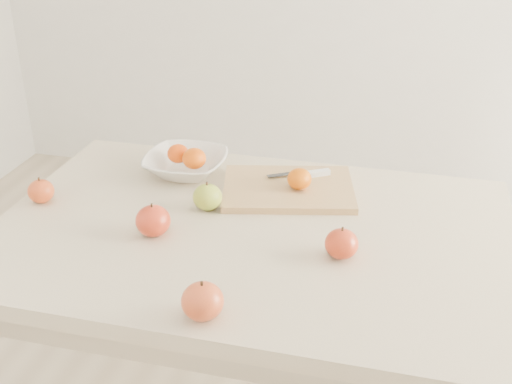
# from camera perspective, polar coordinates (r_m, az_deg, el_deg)

# --- Properties ---
(table) EXTENTS (1.20, 0.80, 0.75)m
(table) POSITION_cam_1_polar(r_m,az_deg,el_deg) (1.55, -0.45, -6.39)
(table) COLOR beige
(table) RESTS_ON ground
(cutting_board) EXTENTS (0.38, 0.31, 0.02)m
(cutting_board) POSITION_cam_1_polar(r_m,az_deg,el_deg) (1.65, 2.88, 0.30)
(cutting_board) COLOR tan
(cutting_board) RESTS_ON table
(board_tangerine) EXTENTS (0.06, 0.06, 0.05)m
(board_tangerine) POSITION_cam_1_polar(r_m,az_deg,el_deg) (1.63, 3.88, 1.17)
(board_tangerine) COLOR #D05F07
(board_tangerine) RESTS_ON cutting_board
(fruit_bowl) EXTENTS (0.22, 0.22, 0.05)m
(fruit_bowl) POSITION_cam_1_polar(r_m,az_deg,el_deg) (1.76, -6.25, 2.47)
(fruit_bowl) COLOR white
(fruit_bowl) RESTS_ON table
(bowl_tangerine_near) EXTENTS (0.06, 0.06, 0.05)m
(bowl_tangerine_near) POSITION_cam_1_polar(r_m,az_deg,el_deg) (1.76, -6.94, 3.42)
(bowl_tangerine_near) COLOR #E94408
(bowl_tangerine_near) RESTS_ON fruit_bowl
(bowl_tangerine_far) EXTENTS (0.06, 0.06, 0.06)m
(bowl_tangerine_far) POSITION_cam_1_polar(r_m,az_deg,el_deg) (1.72, -5.52, 2.99)
(bowl_tangerine_far) COLOR #E25B08
(bowl_tangerine_far) RESTS_ON fruit_bowl
(orange_peel_a) EXTENTS (0.07, 0.07, 0.01)m
(orange_peel_a) POSITION_cam_1_polar(r_m,az_deg,el_deg) (1.69, 0.56, 0.62)
(orange_peel_a) COLOR #CF540E
(orange_peel_a) RESTS_ON table
(orange_peel_b) EXTENTS (0.05, 0.04, 0.01)m
(orange_peel_b) POSITION_cam_1_polar(r_m,az_deg,el_deg) (1.62, 1.59, -0.55)
(orange_peel_b) COLOR orange
(orange_peel_b) RESTS_ON table
(paring_knife) EXTENTS (0.16, 0.09, 0.01)m
(paring_knife) POSITION_cam_1_polar(r_m,az_deg,el_deg) (1.70, 4.91, 1.65)
(paring_knife) COLOR white
(paring_knife) RESTS_ON cutting_board
(apple_green) EXTENTS (0.07, 0.07, 0.07)m
(apple_green) POSITION_cam_1_polar(r_m,az_deg,el_deg) (1.57, -4.34, -0.45)
(apple_green) COLOR olive
(apple_green) RESTS_ON table
(apple_red_c) EXTENTS (0.08, 0.08, 0.07)m
(apple_red_c) POSITION_cam_1_polar(r_m,az_deg,el_deg) (1.21, -4.78, -9.65)
(apple_red_c) COLOR #A4291C
(apple_red_c) RESTS_ON table
(apple_red_e) EXTENTS (0.07, 0.07, 0.07)m
(apple_red_e) POSITION_cam_1_polar(r_m,az_deg,el_deg) (1.39, 7.61, -4.58)
(apple_red_e) COLOR maroon
(apple_red_e) RESTS_ON table
(apple_red_d) EXTENTS (0.07, 0.07, 0.06)m
(apple_red_d) POSITION_cam_1_polar(r_m,az_deg,el_deg) (1.68, -18.57, 0.07)
(apple_red_d) COLOR #A71A0F
(apple_red_d) RESTS_ON table
(apple_red_b) EXTENTS (0.08, 0.08, 0.07)m
(apple_red_b) POSITION_cam_1_polar(r_m,az_deg,el_deg) (1.47, -9.14, -2.54)
(apple_red_b) COLOR maroon
(apple_red_b) RESTS_ON table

